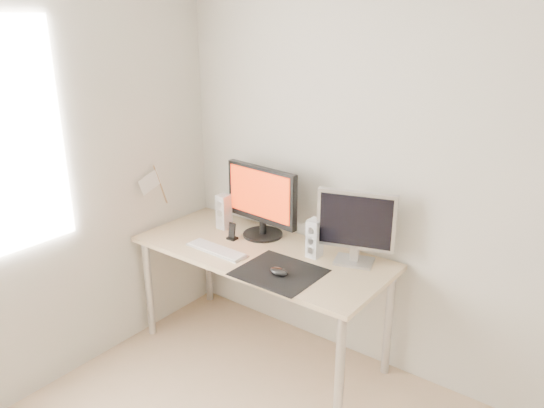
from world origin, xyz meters
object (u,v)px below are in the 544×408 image
Objects in this scene: second_monitor at (356,224)px; speaker_left at (224,212)px; phone_dock at (232,234)px; main_monitor at (262,199)px; mouse at (279,272)px; speaker_right at (315,238)px; keyboard at (217,250)px; desk at (261,262)px.

speaker_left is at bearing -176.60° from second_monitor.
phone_dock is at bearing -167.83° from second_monitor.
mouse is at bearing -42.50° from main_monitor.
speaker_right is 0.61m from keyboard.
desk is 0.48m from speaker_left.
desk is at bearing -160.55° from second_monitor.
keyboard is at bearing 176.29° from mouse.
keyboard is at bearing -102.73° from main_monitor.
mouse is 0.26× the size of second_monitor.
desk is 0.29m from keyboard.
keyboard is 0.20m from phone_dock.
speaker_right is 0.55× the size of keyboard.
phone_dock is at bearing -127.23° from main_monitor.
phone_dock reaches higher than mouse.
desk is 2.90× the size of main_monitor.
main_monitor reaches higher than second_monitor.
mouse is 0.21× the size of main_monitor.
main_monitor reaches higher than phone_dock.
main_monitor is at bearing 126.77° from desk.
main_monitor is 0.43m from keyboard.
second_monitor is 0.97m from speaker_left.
second_monitor is (0.25, 0.39, 0.22)m from mouse.
second_monitor is 0.86m from keyboard.
speaker_left reaches higher than phone_dock.
mouse is 0.49× the size of speaker_right.
keyboard is (-0.08, -0.35, -0.25)m from main_monitor.
second_monitor reaches higher than desk.
speaker_left is 2.11× the size of phone_dock.
phone_dock is (-0.54, 0.22, 0.01)m from mouse.
second_monitor is at bearing 19.45° from desk.
speaker_left is at bearing 162.47° from desk.
main_monitor is 4.97× the size of phone_dock.
speaker_left and speaker_right have the same top height.
speaker_left is at bearing 154.42° from mouse.
second_monitor is at bearing 12.17° from phone_dock.
main_monitor is at bearing -178.87° from second_monitor.
mouse is 0.34m from speaker_right.
second_monitor is (0.54, 0.19, 0.32)m from desk.
desk is 14.41× the size of phone_dock.
speaker_left is (-0.42, 0.13, 0.20)m from desk.
main_monitor is (-0.13, 0.18, 0.33)m from desk.
desk is at bearing -17.53° from speaker_left.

